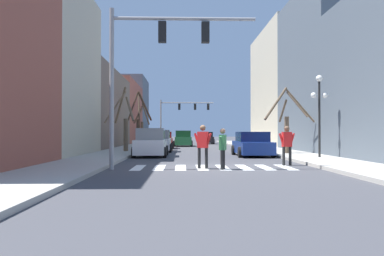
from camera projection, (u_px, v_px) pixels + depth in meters
ground_plane at (212, 168)px, 15.88m from camera, size 240.00×240.00×0.00m
sidewalk_left at (73, 166)px, 15.72m from camera, size 2.98×90.00×0.15m
sidewalk_right at (349, 166)px, 16.04m from camera, size 2.98×90.00×0.15m
building_row_left at (95, 103)px, 39.11m from camera, size 6.00×58.75×10.63m
building_row_right at (326, 81)px, 30.07m from camera, size 6.00×36.83×12.48m
crosswalk_stripes at (212, 167)px, 15.94m from camera, size 6.75×2.60×0.01m
traffic_signal_near at (152, 54)px, 15.06m from camera, size 5.89×0.28×6.50m
traffic_signal_far at (181, 111)px, 50.37m from camera, size 7.19×0.28×5.92m
street_lamp_right_corner at (319, 99)px, 20.48m from camera, size 0.95×0.36×4.49m
car_parked_right_mid at (158, 142)px, 29.06m from camera, size 2.19×4.56×1.69m
car_parked_left_mid at (183, 139)px, 40.76m from camera, size 1.99×4.58×1.70m
car_parked_right_far at (151, 143)px, 23.27m from camera, size 2.05×4.12×1.76m
car_driving_toward_lane at (206, 138)px, 49.29m from camera, size 2.03×4.54×1.57m
car_driving_away_lane at (252, 145)px, 23.63m from camera, size 2.20×4.60×1.54m
car_parked_right_near at (162, 141)px, 34.87m from camera, size 2.19×4.15×1.56m
pedestrian_on_right_sidewalk at (203, 143)px, 15.47m from camera, size 0.76×0.36×1.81m
pedestrian_on_left_sidewalk at (223, 145)px, 15.07m from camera, size 0.34×0.70×1.66m
pedestrian_crossing_street at (287, 142)px, 16.91m from camera, size 0.77×0.28×1.79m
pedestrian_near_right_corner at (287, 138)px, 25.80m from camera, size 0.66×0.34×1.60m
street_tree_right_far at (142, 125)px, 46.88m from camera, size 2.05×0.72×5.13m
street_tree_left_mid at (125, 123)px, 27.19m from camera, size 2.16×2.75×4.72m
street_tree_right_near at (287, 122)px, 24.39m from camera, size 3.34×1.77×4.32m
street_tree_left_near at (139, 122)px, 35.31m from camera, size 2.30×2.40×5.26m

